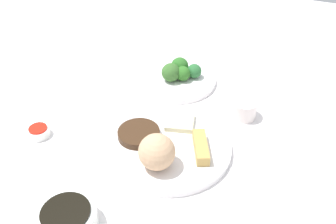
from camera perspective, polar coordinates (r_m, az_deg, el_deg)
tabletop at (r=0.93m, az=-2.91°, el=-5.25°), size 2.20×2.20×0.02m
main_plate at (r=0.90m, az=0.18°, el=-5.09°), size 0.29×0.29×0.02m
rice_scoop at (r=0.82m, az=-1.69°, el=-6.01°), size 0.08×0.08×0.08m
spring_roll at (r=0.87m, az=4.95°, el=-5.27°), size 0.10×0.07×0.03m
crab_rangoon_wonton at (r=0.95m, az=1.80°, el=-1.50°), size 0.08×0.08×0.01m
stir_fry_heap at (r=0.91m, az=-4.34°, el=-3.17°), size 0.10×0.10×0.02m
broccoli_plate at (r=1.13m, az=1.34°, el=4.82°), size 0.23×0.23×0.01m
broccoli_floret_0 at (r=1.10m, az=0.43°, el=5.96°), size 0.05×0.05×0.05m
broccoli_floret_1 at (r=1.13m, az=1.77°, el=6.91°), size 0.05×0.05×0.05m
broccoli_floret_2 at (r=1.11m, az=2.24°, el=5.79°), size 0.04×0.04×0.04m
broccoli_floret_3 at (r=1.12m, az=3.96°, el=6.15°), size 0.04×0.04×0.04m
soy_sauce_bowl at (r=0.77m, az=-14.87°, el=-15.34°), size 0.11×0.11×0.04m
soy_sauce_bowl_liquid at (r=0.75m, az=-15.16°, el=-14.28°), size 0.09×0.09×0.00m
sauce_ramekin_sweet_and_sour at (r=0.99m, az=-18.81°, el=-2.88°), size 0.05×0.05×0.02m
sauce_ramekin_sweet_and_sour_liquid at (r=0.98m, az=-18.96°, el=-2.34°), size 0.04×0.04×0.00m
teacup at (r=1.00m, az=11.32°, el=0.44°), size 0.07×0.07×0.05m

